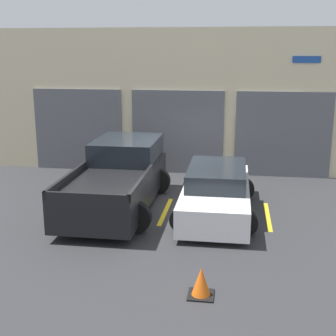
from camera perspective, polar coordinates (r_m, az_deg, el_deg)
The scene contains 8 objects.
ground_plane at distance 13.95m, azimuth 0.42°, elevation -3.68°, with size 28.00×28.00×0.00m, color #2D2D30.
shophouse_building at distance 16.63m, azimuth 1.98°, elevation 7.92°, with size 14.67×0.68×5.02m.
pickup_truck at distance 13.14m, azimuth -6.06°, elevation -1.23°, with size 2.55×5.17×1.72m.
sedan_white at distance 12.54m, azimuth 5.92°, elevation -2.91°, with size 2.11×4.49×1.29m.
parking_stripe_far_left at distance 13.49m, azimuth -11.98°, elevation -4.62°, with size 0.12×2.20×0.01m, color gold.
parking_stripe_left at distance 12.83m, azimuth -0.32°, elevation -5.30°, with size 0.12×2.20×0.01m, color gold.
parking_stripe_centre at distance 12.73m, azimuth 12.06°, elevation -5.78°, with size 0.12×2.20×0.01m, color gold.
traffic_cone at distance 8.62m, azimuth 4.06°, elevation -13.80°, with size 0.47×0.47×0.55m.
Camera 1 is at (1.82, -13.14, 4.31)m, focal length 50.00 mm.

